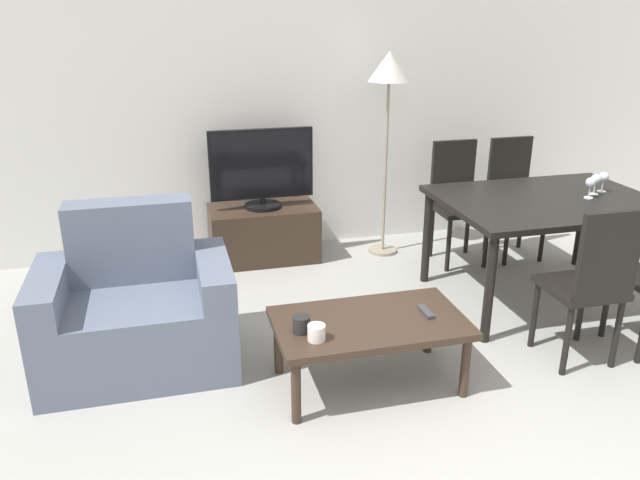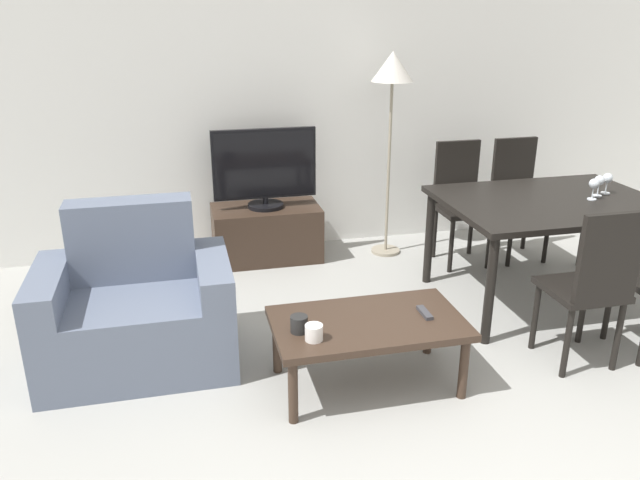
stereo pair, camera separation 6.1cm
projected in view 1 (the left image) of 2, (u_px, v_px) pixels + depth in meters
wall_back at (303, 86)px, 5.07m from camera, size 7.54×0.06×2.70m
armchair at (137, 313)px, 3.56m from camera, size 1.07×0.72×0.92m
tv_stand at (264, 233)px, 5.10m from camera, size 0.86×0.47×0.44m
tv at (262, 169)px, 4.91m from camera, size 0.82×0.29×0.64m
coffee_table at (370, 327)px, 3.34m from camera, size 1.03×0.59×0.40m
dining_table at (547, 209)px, 4.25m from camera, size 1.44×1.06×0.74m
dining_chair_near at (592, 280)px, 3.47m from camera, size 0.40×0.40×0.97m
dining_chair_far at (513, 192)px, 5.12m from camera, size 0.40×0.40×0.97m
dining_chair_far_left at (457, 196)px, 5.00m from camera, size 0.40×0.40×0.97m
floor_lamp at (389, 80)px, 4.82m from camera, size 0.33×0.33×1.65m
remote_primary at (426, 312)px, 3.39m from camera, size 0.04×0.15×0.02m
cup_white_near at (301, 324)px, 3.19m from camera, size 0.09×0.09×0.09m
cup_colored_far at (317, 333)px, 3.11m from camera, size 0.09×0.09×0.08m
wine_glass_left at (591, 184)px, 4.18m from camera, size 0.07×0.07×0.15m
wine_glass_center at (596, 180)px, 4.26m from camera, size 0.07×0.07×0.15m
wine_glass_right at (604, 178)px, 4.32m from camera, size 0.07×0.07×0.15m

